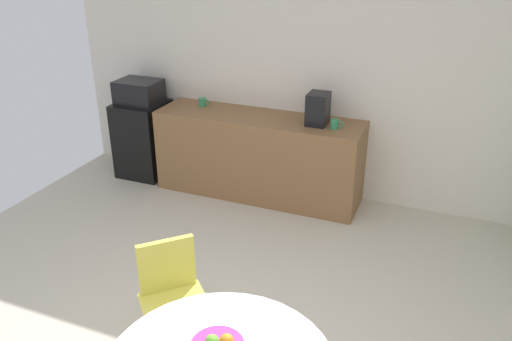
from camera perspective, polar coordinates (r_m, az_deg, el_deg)
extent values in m
cube|color=silver|center=(5.40, 8.61, 10.19)|extent=(6.00, 0.10, 2.60)
cube|color=brown|center=(5.55, 0.26, 1.60)|extent=(2.21, 0.60, 0.90)
cube|color=black|center=(6.20, -12.33, 3.46)|extent=(0.54, 0.54, 0.88)
cube|color=black|center=(6.02, -12.82, 8.50)|extent=(0.48, 0.38, 0.26)
cylinder|color=silver|center=(3.78, -6.86, -15.38)|extent=(0.02, 0.02, 0.42)
cylinder|color=silver|center=(3.73, -11.69, -16.39)|extent=(0.02, 0.02, 0.42)
cube|color=#D8CC4C|center=(3.49, -8.85, -14.68)|extent=(0.59, 0.59, 0.03)
cube|color=#D8CC4C|center=(3.52, -9.86, -10.27)|extent=(0.30, 0.29, 0.38)
sphere|color=#66B233|center=(2.66, -4.88, -18.34)|extent=(0.07, 0.07, 0.07)
sphere|color=orange|center=(2.66, -3.26, -18.29)|extent=(0.07, 0.07, 0.07)
cylinder|color=#338C59|center=(5.09, 8.67, 5.11)|extent=(0.08, 0.08, 0.09)
torus|color=#338C59|center=(5.07, 9.31, 5.07)|extent=(0.06, 0.01, 0.06)
cylinder|color=#338C59|center=(5.73, -5.97, 7.54)|extent=(0.08, 0.08, 0.09)
torus|color=#338C59|center=(5.71, -5.45, 7.53)|extent=(0.06, 0.01, 0.06)
cube|color=black|center=(5.15, 6.87, 6.79)|extent=(0.20, 0.24, 0.32)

